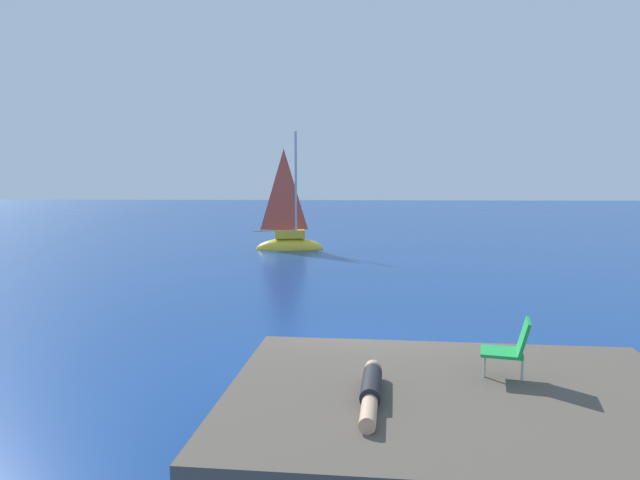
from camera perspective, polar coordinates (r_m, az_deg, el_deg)
ground_plane at (r=11.43m, az=4.73°, el=-12.43°), size 160.00×160.00×0.00m
shore_ledge at (r=7.67m, az=13.58°, el=-18.01°), size 5.97×4.65×1.05m
boulder_seaward at (r=10.00m, az=-1.58°, el=-15.19°), size 1.42×1.44×0.64m
boulder_inland at (r=9.46m, az=4.55°, el=-16.50°), size 0.88×0.92×0.61m
sailboat_near at (r=29.21m, az=-3.04°, el=-0.24°), size 3.56×1.65×6.49m
person_sunbather at (r=7.04m, az=5.05°, el=-14.48°), size 0.33×1.76×0.25m
beach_chair at (r=7.93m, az=18.36°, el=-9.91°), size 0.69×0.61×0.80m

